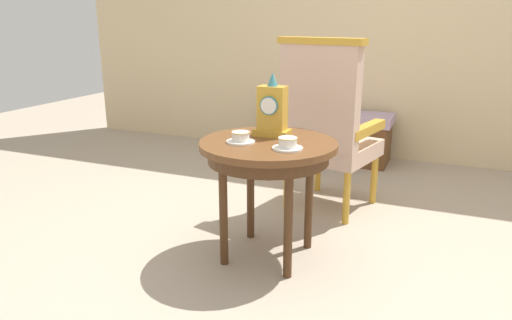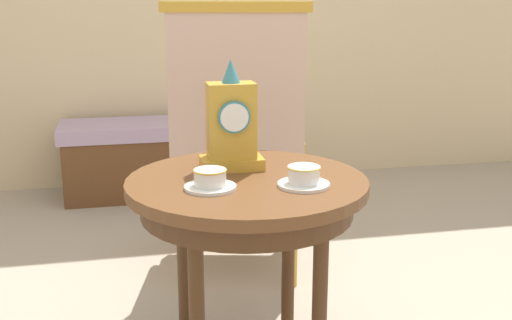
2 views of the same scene
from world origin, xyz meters
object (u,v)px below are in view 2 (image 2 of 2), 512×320
at_px(mantel_clock, 231,126).
at_px(teacup_right, 304,177).
at_px(teacup_left, 210,180).
at_px(side_table, 247,204).
at_px(window_bench, 157,158).
at_px(armchair, 239,139).

bearing_deg(mantel_clock, teacup_right, -53.69).
bearing_deg(teacup_left, teacup_right, -6.36).
distance_m(side_table, teacup_left, 0.18).
xyz_separation_m(side_table, mantel_clock, (-0.02, 0.12, 0.21)).
distance_m(teacup_left, window_bench, 2.09).
bearing_deg(teacup_left, side_table, 33.46).
relative_size(teacup_right, armchair, 0.13).
height_order(side_table, teacup_left, teacup_left).
distance_m(teacup_left, armchair, 0.86).
relative_size(mantel_clock, window_bench, 0.31).
xyz_separation_m(side_table, armchair, (0.11, 0.75, 0.03)).
xyz_separation_m(teacup_right, window_bench, (-0.30, 2.07, -0.45)).
relative_size(teacup_left, armchair, 0.13).
relative_size(teacup_right, mantel_clock, 0.44).
relative_size(teacup_right, window_bench, 0.13).
relative_size(mantel_clock, armchair, 0.29).
xyz_separation_m(side_table, teacup_left, (-0.12, -0.08, 0.10)).
bearing_deg(armchair, side_table, -98.63).
relative_size(side_table, mantel_clock, 2.11).
height_order(teacup_right, armchair, armchair).
xyz_separation_m(side_table, teacup_right, (0.14, -0.11, 0.10)).
distance_m(side_table, window_bench, 1.99).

